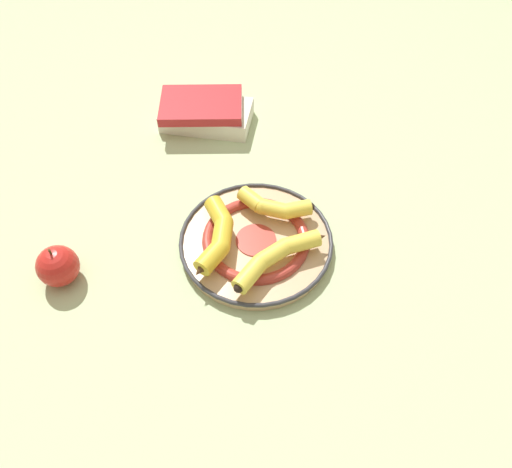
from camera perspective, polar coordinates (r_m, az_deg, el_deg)
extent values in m
plane|color=#B2C693|center=(0.96, -1.87, -2.28)|extent=(2.80, 2.80, 0.00)
cylinder|color=tan|center=(0.96, 0.00, -1.05)|extent=(0.29, 0.29, 0.02)
torus|color=#AD382D|center=(0.95, 0.00, -0.60)|extent=(0.21, 0.21, 0.02)
cylinder|color=#AD382D|center=(0.96, 0.00, -0.69)|extent=(0.08, 0.08, 0.00)
torus|color=#333338|center=(0.96, 0.00, -0.66)|extent=(0.30, 0.30, 0.01)
cylinder|color=gold|center=(0.90, -5.17, -2.75)|extent=(0.04, 0.06, 0.04)
cylinder|color=gold|center=(0.93, -3.86, -0.10)|extent=(0.06, 0.07, 0.04)
cylinder|color=gold|center=(0.96, -4.32, 2.48)|extent=(0.07, 0.06, 0.04)
sphere|color=gold|center=(0.91, -4.08, -1.53)|extent=(0.04, 0.04, 0.04)
sphere|color=gold|center=(0.94, -3.65, 1.27)|extent=(0.04, 0.04, 0.04)
cone|color=#472D19|center=(0.89, -6.30, -4.01)|extent=(0.03, 0.03, 0.03)
sphere|color=black|center=(0.98, -4.96, 3.64)|extent=(0.02, 0.02, 0.02)
cylinder|color=yellow|center=(0.99, -0.54, 4.00)|extent=(0.06, 0.04, 0.03)
cylinder|color=yellow|center=(0.97, 1.93, 2.90)|extent=(0.06, 0.04, 0.03)
cylinder|color=yellow|center=(0.97, 4.81, 2.85)|extent=(0.06, 0.06, 0.03)
sphere|color=yellow|center=(0.97, 0.49, 3.21)|extent=(0.03, 0.03, 0.03)
sphere|color=yellow|center=(0.97, 3.37, 2.59)|extent=(0.03, 0.03, 0.03)
cone|color=#472D19|center=(1.00, -1.55, 4.77)|extent=(0.03, 0.03, 0.02)
sphere|color=black|center=(0.98, 6.22, 3.10)|extent=(0.02, 0.02, 0.02)
cylinder|color=yellow|center=(0.92, 5.37, -0.90)|extent=(0.07, 0.07, 0.03)
cylinder|color=yellow|center=(0.90, 1.99, -2.37)|extent=(0.06, 0.07, 0.03)
cylinder|color=yellow|center=(0.88, -0.79, -4.75)|extent=(0.04, 0.07, 0.03)
sphere|color=yellow|center=(0.91, 3.54, -1.41)|extent=(0.03, 0.03, 0.03)
sphere|color=yellow|center=(0.89, 0.39, -3.36)|extent=(0.03, 0.03, 0.03)
cone|color=#472D19|center=(0.93, 7.16, -0.41)|extent=(0.04, 0.04, 0.02)
sphere|color=black|center=(0.86, -2.01, -6.18)|extent=(0.02, 0.02, 0.02)
cube|color=silver|center=(1.22, -5.66, 13.35)|extent=(0.23, 0.18, 0.04)
cube|color=white|center=(1.22, -5.41, 13.33)|extent=(0.22, 0.17, 0.03)
cube|color=#AD2328|center=(1.20, -6.30, 14.43)|extent=(0.23, 0.20, 0.02)
cube|color=white|center=(1.20, -6.07, 14.44)|extent=(0.22, 0.19, 0.02)
sphere|color=red|center=(0.97, -21.70, -3.42)|extent=(0.08, 0.08, 0.08)
cylinder|color=#4C3319|center=(0.93, -22.49, -1.88)|extent=(0.00, 0.00, 0.01)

